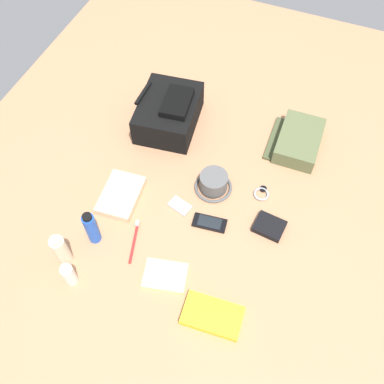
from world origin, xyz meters
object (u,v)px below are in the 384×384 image
wristwatch (262,193)px  folded_towel (121,196)px  bucket_hat (214,183)px  lotion_bottle (61,251)px  wallet (269,226)px  notepad (165,276)px  paperback_novel (212,316)px  cell_phone (210,223)px  toothbrush (135,239)px  backpack (169,112)px  deodorant_spray (91,228)px  toothpaste_tube (69,274)px  toiletry_pouch (298,141)px  media_player (180,206)px

wristwatch → folded_towel: folded_towel is taller
folded_towel → wristwatch: bearing=-66.2°
bucket_hat → lotion_bottle: 0.62m
wristwatch → wallet: 0.15m
lotion_bottle → notepad: bearing=-78.1°
paperback_novel → cell_phone: (0.33, 0.13, -0.01)m
lotion_bottle → toothbrush: 0.26m
backpack → deodorant_spray: size_ratio=2.03×
toothpaste_tube → paperback_novel: toothpaste_tube is taller
deodorant_spray → toiletry_pouch: bearing=-39.4°
toothpaste_tube → folded_towel: 0.37m
backpack → paperback_novel: bearing=-147.1°
toiletry_pouch → bucket_hat: (-0.33, 0.25, -0.00)m
media_player → notepad: notepad is taller
folded_towel → wallet: bearing=-81.3°
toothpaste_tube → folded_towel: toothpaste_tube is taller
deodorant_spray → toothbrush: 0.16m
backpack → wristwatch: backpack is taller
backpack → media_player: bearing=-151.2°
toothpaste_tube → media_player: bearing=-29.2°
bucket_hat → wristwatch: (0.04, -0.19, -0.03)m
backpack → deodorant_spray: (-0.62, 0.03, 0.01)m
toothpaste_tube → lotion_bottle: size_ratio=0.68×
toothbrush → folded_towel: bearing=41.5°
paperback_novel → toothbrush: paperback_novel is taller
toiletry_pouch → lotion_bottle: 1.04m
deodorant_spray → toothbrush: size_ratio=0.97×
lotion_bottle → deodorant_spray: size_ratio=0.99×
backpack → paperback_novel: size_ratio=1.64×
lotion_bottle → wallet: bearing=-58.1°
folded_towel → deodorant_spray: bearing=177.1°
lotion_bottle → folded_towel: 0.32m
deodorant_spray → paperback_novel: deodorant_spray is taller
cell_phone → folded_towel: folded_towel is taller
wristwatch → toothbrush: (-0.37, 0.38, 0.00)m
media_player → toothbrush: size_ratio=0.56×
bucket_hat → cell_phone: 0.17m
bucket_hat → paperback_novel: bucket_hat is taller
notepad → folded_towel: 0.37m
lotion_bottle → deodorant_spray: bearing=-25.0°
toiletry_pouch → notepad: toiletry_pouch is taller
deodorant_spray → cell_phone: bearing=-59.9°
bucket_hat → media_player: (-0.13, 0.09, -0.03)m
backpack → paperback_novel: 0.88m
backpack → toothpaste_tube: 0.80m
media_player → toothpaste_tube: bearing=150.8°
notepad → cell_phone: bearing=-28.0°
toiletry_pouch → deodorant_spray: size_ratio=1.56×
backpack → cell_phone: (-0.41, -0.34, -0.06)m
paperback_novel → media_player: paperback_novel is taller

